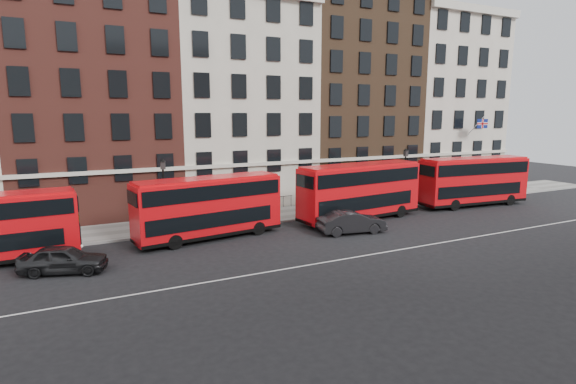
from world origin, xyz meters
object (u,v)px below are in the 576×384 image
bus_c (360,190)px  bus_d (473,180)px  bus_b (208,206)px  car_front (352,222)px  traffic_light (496,174)px  car_rear (64,259)px

bus_c → bus_d: (12.85, 0.01, -0.02)m
bus_b → bus_c: bus_c is taller
car_front → traffic_light: size_ratio=1.52×
bus_d → car_rear: 34.68m
car_front → traffic_light: bearing=-66.8°
bus_c → car_rear: size_ratio=2.47×
bus_b → bus_d: size_ratio=0.95×
bus_d → traffic_light: size_ratio=3.37×
car_rear → car_front: 18.76m
bus_c → car_rear: 21.94m
car_rear → traffic_light: traffic_light is taller
traffic_light → bus_b: bearing=-176.0°
car_front → traffic_light: 22.20m
car_rear → car_front: size_ratio=0.91×
bus_d → traffic_light: bus_d is taller
bus_c → traffic_light: (18.60, 2.17, -0.02)m
bus_c → bus_d: 12.85m
bus_d → car_rear: (-34.50, -3.11, -1.67)m
bus_b → bus_c: (12.59, 0.00, 0.16)m
bus_c → traffic_light: 18.73m
bus_b → traffic_light: bearing=-4.0°
bus_b → bus_c: 12.59m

